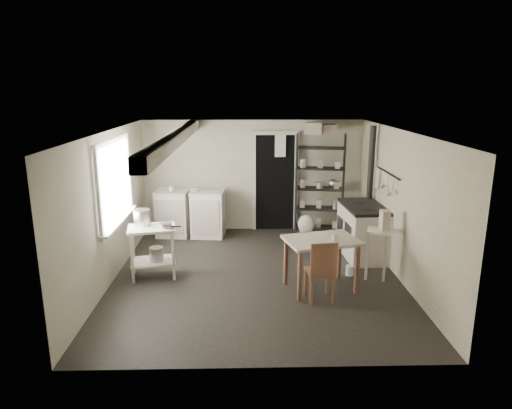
{
  "coord_description": "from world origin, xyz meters",
  "views": [
    {
      "loc": [
        -0.18,
        -6.82,
        2.93
      ],
      "look_at": [
        0.0,
        0.3,
        1.1
      ],
      "focal_mm": 32.0,
      "sensor_mm": 36.0,
      "label": 1
    }
  ],
  "objects_px": {
    "work_table": "(321,265)",
    "chair": "(320,268)",
    "stockpot": "(142,218)",
    "flour_sack": "(306,223)",
    "stove": "(362,232)",
    "base_cabinets": "(191,213)",
    "prep_table": "(153,253)",
    "shelf_rack": "(319,189)"
  },
  "relations": [
    {
      "from": "shelf_rack",
      "to": "chair",
      "type": "xyz_separation_m",
      "value": [
        -0.46,
        -3.02,
        -0.46
      ]
    },
    {
      "from": "prep_table",
      "to": "chair",
      "type": "height_order",
      "value": "chair"
    },
    {
      "from": "stockpot",
      "to": "stove",
      "type": "xyz_separation_m",
      "value": [
        3.7,
        0.74,
        -0.5
      ]
    },
    {
      "from": "stockpot",
      "to": "base_cabinets",
      "type": "xyz_separation_m",
      "value": [
        0.52,
        2.0,
        -0.48
      ]
    },
    {
      "from": "stove",
      "to": "flour_sack",
      "type": "distance_m",
      "value": 1.5
    },
    {
      "from": "stockpot",
      "to": "base_cabinets",
      "type": "relative_size",
      "value": 0.2
    },
    {
      "from": "base_cabinets",
      "to": "chair",
      "type": "distance_m",
      "value": 3.67
    },
    {
      "from": "base_cabinets",
      "to": "stove",
      "type": "bearing_deg",
      "value": -16.29
    },
    {
      "from": "shelf_rack",
      "to": "chair",
      "type": "height_order",
      "value": "shelf_rack"
    },
    {
      "from": "work_table",
      "to": "stove",
      "type": "bearing_deg",
      "value": 54.66
    },
    {
      "from": "shelf_rack",
      "to": "work_table",
      "type": "height_order",
      "value": "shelf_rack"
    },
    {
      "from": "stockpot",
      "to": "prep_table",
      "type": "bearing_deg",
      "value": -31.91
    },
    {
      "from": "chair",
      "to": "flour_sack",
      "type": "xyz_separation_m",
      "value": [
        0.21,
        2.95,
        -0.24
      ]
    },
    {
      "from": "shelf_rack",
      "to": "stove",
      "type": "height_order",
      "value": "shelf_rack"
    },
    {
      "from": "stockpot",
      "to": "work_table",
      "type": "relative_size",
      "value": 0.27
    },
    {
      "from": "stockpot",
      "to": "stove",
      "type": "height_order",
      "value": "stockpot"
    },
    {
      "from": "chair",
      "to": "stove",
      "type": "bearing_deg",
      "value": 53.01
    },
    {
      "from": "work_table",
      "to": "chair",
      "type": "bearing_deg",
      "value": -101.11
    },
    {
      "from": "base_cabinets",
      "to": "work_table",
      "type": "relative_size",
      "value": 1.38
    },
    {
      "from": "prep_table",
      "to": "shelf_rack",
      "type": "relative_size",
      "value": 0.4
    },
    {
      "from": "shelf_rack",
      "to": "base_cabinets",
      "type": "bearing_deg",
      "value": -169.5
    },
    {
      "from": "stockpot",
      "to": "chair",
      "type": "bearing_deg",
      "value": -20.22
    },
    {
      "from": "prep_table",
      "to": "shelf_rack",
      "type": "distance_m",
      "value": 3.7
    },
    {
      "from": "stockpot",
      "to": "stove",
      "type": "bearing_deg",
      "value": 11.31
    },
    {
      "from": "chair",
      "to": "base_cabinets",
      "type": "bearing_deg",
      "value": 119.82
    },
    {
      "from": "stove",
      "to": "base_cabinets",
      "type": "bearing_deg",
      "value": 155.28
    },
    {
      "from": "base_cabinets",
      "to": "shelf_rack",
      "type": "bearing_deg",
      "value": 6.14
    },
    {
      "from": "stove",
      "to": "work_table",
      "type": "height_order",
      "value": "stove"
    },
    {
      "from": "shelf_rack",
      "to": "stove",
      "type": "distance_m",
      "value": 1.51
    },
    {
      "from": "prep_table",
      "to": "shelf_rack",
      "type": "bearing_deg",
      "value": 35.7
    },
    {
      "from": "stockpot",
      "to": "flour_sack",
      "type": "xyz_separation_m",
      "value": [
        2.87,
        1.97,
        -0.7
      ]
    },
    {
      "from": "work_table",
      "to": "flour_sack",
      "type": "xyz_separation_m",
      "value": [
        0.14,
        2.59,
        -0.14
      ]
    },
    {
      "from": "chair",
      "to": "flour_sack",
      "type": "height_order",
      "value": "chair"
    },
    {
      "from": "stove",
      "to": "chair",
      "type": "bearing_deg",
      "value": -124.2
    },
    {
      "from": "stove",
      "to": "prep_table",
      "type": "bearing_deg",
      "value": -169.86
    },
    {
      "from": "flour_sack",
      "to": "shelf_rack",
      "type": "bearing_deg",
      "value": 14.32
    },
    {
      "from": "stove",
      "to": "flour_sack",
      "type": "height_order",
      "value": "stove"
    },
    {
      "from": "work_table",
      "to": "flour_sack",
      "type": "relative_size",
      "value": 2.42
    },
    {
      "from": "stockpot",
      "to": "work_table",
      "type": "distance_m",
      "value": 2.86
    },
    {
      "from": "stockpot",
      "to": "work_table",
      "type": "xyz_separation_m",
      "value": [
        2.73,
        -0.62,
        -0.56
      ]
    },
    {
      "from": "shelf_rack",
      "to": "chair",
      "type": "distance_m",
      "value": 3.09
    },
    {
      "from": "stove",
      "to": "shelf_rack",
      "type": "bearing_deg",
      "value": 110.77
    }
  ]
}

